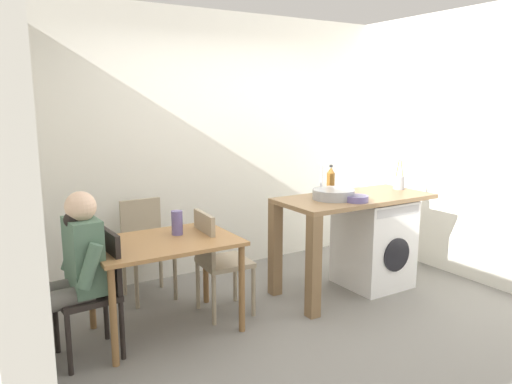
{
  "coord_description": "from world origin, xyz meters",
  "views": [
    {
      "loc": [
        -2.22,
        -2.89,
        1.8
      ],
      "look_at": [
        -0.21,
        0.45,
        1.07
      ],
      "focal_mm": 34.22,
      "sensor_mm": 36.0,
      "label": 1
    }
  ],
  "objects": [
    {
      "name": "utensil_crock",
      "position": [
        1.52,
        0.52,
        0.99
      ],
      "size": [
        0.11,
        0.11,
        0.3
      ],
      "color": "gray",
      "rests_on": "kitchen_counter"
    },
    {
      "name": "scissors",
      "position": [
        0.84,
        0.37,
        0.92
      ],
      "size": [
        0.15,
        0.06,
        0.01
      ],
      "color": "#B2B2B7",
      "rests_on": "kitchen_counter"
    },
    {
      "name": "tap",
      "position": [
        0.63,
        0.65,
        1.06
      ],
      "size": [
        0.02,
        0.02,
        0.28
      ],
      "primitive_type": "cylinder",
      "color": "#B2B2B7",
      "rests_on": "kitchen_counter"
    },
    {
      "name": "wall_counter_side",
      "position": [
        2.15,
        0.0,
        1.35
      ],
      "size": [
        0.1,
        3.8,
        2.7
      ],
      "primitive_type": "cube",
      "color": "silver",
      "rests_on": "ground_plane"
    },
    {
      "name": "vase",
      "position": [
        -0.8,
        0.69,
        0.84
      ],
      "size": [
        0.09,
        0.09,
        0.19
      ],
      "primitive_type": "cylinder",
      "color": "slate",
      "rests_on": "dining_table"
    },
    {
      "name": "chair_opposite",
      "position": [
        -0.48,
        0.64,
        0.51
      ],
      "size": [
        0.42,
        0.42,
        0.9
      ],
      "rotation": [
        0.0,
        0.0,
        -1.63
      ],
      "color": "gray",
      "rests_on": "ground_plane"
    },
    {
      "name": "radiator",
      "position": [
        -2.02,
        0.3,
        0.35
      ],
      "size": [
        0.1,
        0.8,
        0.7
      ],
      "primitive_type": "cube",
      "color": "white",
      "rests_on": "ground_plane"
    },
    {
      "name": "wall_back",
      "position": [
        0.0,
        1.75,
        1.35
      ],
      "size": [
        4.6,
        0.1,
        2.7
      ],
      "primitive_type": "cube",
      "color": "silver",
      "rests_on": "ground_plane"
    },
    {
      "name": "dining_table",
      "position": [
        -0.95,
        0.59,
        0.64
      ],
      "size": [
        1.1,
        0.76,
        0.74
      ],
      "color": "#9E7042",
      "rests_on": "ground_plane"
    },
    {
      "name": "bottle_tall_green",
      "position": [
        0.8,
        0.72,
        1.04
      ],
      "size": [
        0.08,
        0.08,
        0.27
      ],
      "color": "brown",
      "rests_on": "kitchen_counter"
    },
    {
      "name": "washing_machine",
      "position": [
        1.15,
        0.47,
        0.43
      ],
      "size": [
        0.6,
        0.61,
        0.86
      ],
      "color": "white",
      "rests_on": "ground_plane"
    },
    {
      "name": "sink_basin",
      "position": [
        0.63,
        0.47,
        0.97
      ],
      "size": [
        0.38,
        0.38,
        0.09
      ],
      "primitive_type": "cylinder",
      "color": "#9EA0A5",
      "rests_on": "kitchen_counter"
    },
    {
      "name": "seated_person",
      "position": [
        -1.66,
        0.48,
        0.67
      ],
      "size": [
        0.51,
        0.52,
        1.2
      ],
      "rotation": [
        0.0,
        0.0,
        1.63
      ],
      "color": "#595651",
      "rests_on": "ground_plane"
    },
    {
      "name": "mixing_bowl",
      "position": [
        0.72,
        0.27,
        0.95
      ],
      "size": [
        0.2,
        0.2,
        0.06
      ],
      "color": "slate",
      "rests_on": "kitchen_counter"
    },
    {
      "name": "kitchen_counter",
      "position": [
        0.68,
        0.47,
        0.76
      ],
      "size": [
        1.5,
        0.68,
        0.92
      ],
      "color": "olive",
      "rests_on": "ground_plane"
    },
    {
      "name": "chair_person_seat",
      "position": [
        -1.5,
        0.49,
        0.51
      ],
      "size": [
        0.42,
        0.42,
        0.9
      ],
      "rotation": [
        0.0,
        0.0,
        1.63
      ],
      "color": "black",
      "rests_on": "ground_plane"
    },
    {
      "name": "ground_plane",
      "position": [
        0.0,
        0.0,
        0.0
      ],
      "size": [
        5.46,
        5.46,
        0.0
      ],
      "primitive_type": "plane",
      "color": "slate"
    },
    {
      "name": "chair_spare_by_wall",
      "position": [
        -0.86,
        1.36,
        0.51
      ],
      "size": [
        0.41,
        0.41,
        0.9
      ],
      "rotation": [
        0.0,
        0.0,
        3.15
      ],
      "color": "gray",
      "rests_on": "ground_plane"
    }
  ]
}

